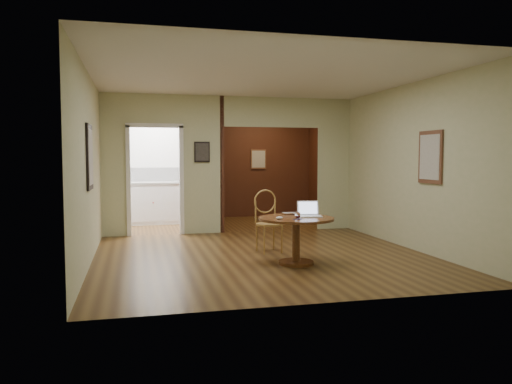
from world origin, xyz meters
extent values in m
plane|color=#442A13|center=(0.00, 0.00, 0.00)|extent=(5.00, 5.00, 0.00)
plane|color=silver|center=(0.00, 0.00, 2.70)|extent=(5.00, 5.00, 0.00)
plane|color=beige|center=(0.00, -2.50, 1.35)|extent=(5.00, 0.00, 5.00)
plane|color=beige|center=(-2.50, 0.00, 1.35)|extent=(0.00, 5.00, 5.00)
plane|color=beige|center=(2.50, 0.00, 1.35)|extent=(0.00, 5.00, 5.00)
cube|color=beige|center=(-2.25, 2.50, 1.35)|extent=(0.50, 2.70, 0.04)
cube|color=beige|center=(-0.60, 2.50, 1.35)|extent=(0.80, 2.70, 0.04)
cube|color=beige|center=(2.15, 2.50, 1.35)|extent=(0.70, 2.70, 0.04)
plane|color=white|center=(-1.35, 4.50, 1.35)|extent=(2.70, 0.00, 2.70)
plane|color=#381A10|center=(1.15, 5.00, 1.35)|extent=(2.70, 0.00, 2.70)
cube|color=#381A10|center=(-0.20, 3.75, 1.35)|extent=(0.08, 2.50, 2.70)
cube|color=black|center=(-2.48, 0.00, 1.50)|extent=(0.03, 0.70, 0.90)
cube|color=brown|center=(2.48, -0.50, 1.50)|extent=(0.03, 0.60, 0.80)
cube|color=black|center=(-0.60, 2.48, 1.60)|extent=(0.30, 0.03, 0.40)
cube|color=beige|center=(1.15, 4.98, 1.45)|extent=(0.40, 0.03, 0.50)
cube|color=white|center=(-1.35, 4.49, 1.10)|extent=(2.00, 0.02, 0.32)
cylinder|color=brown|center=(0.30, -0.64, 0.02)|extent=(0.49, 0.49, 0.04)
cylinder|color=brown|center=(0.30, -0.64, 0.33)|extent=(0.11, 0.11, 0.57)
cylinder|color=brown|center=(0.30, -0.64, 0.64)|extent=(1.06, 1.06, 0.04)
cylinder|color=#B0803E|center=(0.16, 0.29, 0.45)|extent=(0.48, 0.48, 0.03)
cylinder|color=#B0803E|center=(0.04, 0.12, 0.22)|extent=(0.03, 0.03, 0.45)
cylinder|color=#B0803E|center=(0.34, 0.17, 0.22)|extent=(0.03, 0.03, 0.45)
cylinder|color=#B0803E|center=(-0.01, 0.41, 0.22)|extent=(0.03, 0.03, 0.45)
cylinder|color=#B0803E|center=(0.29, 0.46, 0.22)|extent=(0.03, 0.03, 0.45)
cylinder|color=#B0803E|center=(-0.03, 0.41, 0.64)|extent=(0.03, 0.03, 0.36)
cylinder|color=#B0803E|center=(0.31, 0.47, 0.64)|extent=(0.03, 0.03, 0.36)
torus|color=#B0803E|center=(0.14, 0.45, 0.79)|extent=(0.38, 0.09, 0.38)
cube|color=white|center=(0.52, -0.63, 0.67)|extent=(0.33, 0.26, 0.01)
cube|color=silver|center=(0.52, -0.66, 0.68)|extent=(0.27, 0.15, 0.00)
cube|color=white|center=(0.52, -0.51, 0.78)|extent=(0.31, 0.10, 0.20)
cube|color=#858EA9|center=(0.52, -0.52, 0.78)|extent=(0.27, 0.08, 0.17)
imported|color=silver|center=(0.40, -0.33, 0.68)|extent=(0.37, 0.24, 0.03)
ellipsoid|color=white|center=(0.01, -0.82, 0.68)|extent=(0.10, 0.06, 0.04)
cylinder|color=#0C1154|center=(0.25, -0.87, 0.66)|extent=(0.14, 0.02, 0.01)
cube|color=white|center=(-1.35, 4.20, 0.45)|extent=(2.00, 0.55, 0.90)
cube|color=#AEAFAA|center=(-1.35, 4.20, 0.92)|extent=(2.06, 0.60, 0.04)
sphere|color=#B20C0C|center=(-1.50, 3.91, 0.50)|extent=(0.03, 0.03, 0.03)
sphere|color=#B20C0C|center=(-0.50, 3.91, 0.50)|extent=(0.03, 0.03, 0.03)
ellipsoid|color=beige|center=(-0.55, 4.20, 1.09)|extent=(0.35, 0.32, 0.30)
camera|label=1|loc=(-1.87, -7.23, 1.50)|focal=35.00mm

